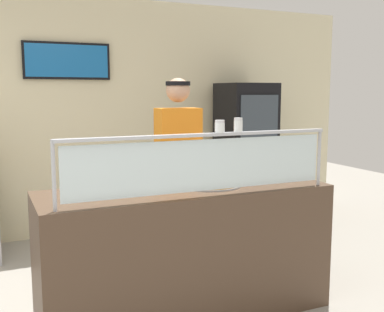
{
  "coord_description": "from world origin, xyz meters",
  "views": [
    {
      "loc": [
        -0.25,
        -2.67,
        1.64
      ],
      "look_at": [
        1.12,
        0.39,
        1.18
      ],
      "focal_mm": 43.45,
      "sensor_mm": 36.0,
      "label": 1
    }
  ],
  "objects_px": {
    "pizza_server": "(212,181)",
    "drink_fridge": "(245,154)",
    "parmesan_shaker": "(220,127)",
    "worker_figure": "(179,164)",
    "pepper_flake_shaker": "(238,126)",
    "pizza_tray": "(210,183)"
  },
  "relations": [
    {
      "from": "pizza_tray",
      "to": "drink_fridge",
      "type": "bearing_deg",
      "value": 52.81
    },
    {
      "from": "pizza_server",
      "to": "worker_figure",
      "type": "distance_m",
      "value": 0.74
    },
    {
      "from": "pizza_server",
      "to": "drink_fridge",
      "type": "bearing_deg",
      "value": 49.53
    },
    {
      "from": "pizza_server",
      "to": "pizza_tray",
      "type": "bearing_deg",
      "value": 101.74
    },
    {
      "from": "pizza_server",
      "to": "drink_fridge",
      "type": "relative_size",
      "value": 0.16
    },
    {
      "from": "pizza_tray",
      "to": "worker_figure",
      "type": "height_order",
      "value": "worker_figure"
    },
    {
      "from": "worker_figure",
      "to": "pepper_flake_shaker",
      "type": "bearing_deg",
      "value": -89.65
    },
    {
      "from": "pizza_server",
      "to": "pepper_flake_shaker",
      "type": "bearing_deg",
      "value": -83.51
    },
    {
      "from": "pizza_server",
      "to": "pepper_flake_shaker",
      "type": "distance_m",
      "value": 0.52
    },
    {
      "from": "pizza_server",
      "to": "parmesan_shaker",
      "type": "bearing_deg",
      "value": -110.44
    },
    {
      "from": "pepper_flake_shaker",
      "to": "pizza_tray",
      "type": "bearing_deg",
      "value": 100.51
    },
    {
      "from": "parmesan_shaker",
      "to": "drink_fridge",
      "type": "bearing_deg",
      "value": 55.46
    },
    {
      "from": "parmesan_shaker",
      "to": "drink_fridge",
      "type": "relative_size",
      "value": 0.05
    },
    {
      "from": "parmesan_shaker",
      "to": "drink_fridge",
      "type": "xyz_separation_m",
      "value": [
        1.51,
        2.19,
        -0.54
      ]
    },
    {
      "from": "pizza_server",
      "to": "parmesan_shaker",
      "type": "height_order",
      "value": "parmesan_shaker"
    },
    {
      "from": "pizza_tray",
      "to": "worker_figure",
      "type": "distance_m",
      "value": 0.72
    },
    {
      "from": "pizza_tray",
      "to": "pizza_server",
      "type": "relative_size",
      "value": 1.7
    },
    {
      "from": "drink_fridge",
      "to": "pizza_server",
      "type": "bearing_deg",
      "value": -126.79
    },
    {
      "from": "parmesan_shaker",
      "to": "worker_figure",
      "type": "distance_m",
      "value": 1.11
    },
    {
      "from": "parmesan_shaker",
      "to": "pepper_flake_shaker",
      "type": "relative_size",
      "value": 0.87
    },
    {
      "from": "pepper_flake_shaker",
      "to": "worker_figure",
      "type": "xyz_separation_m",
      "value": [
        -0.01,
        1.03,
        -0.41
      ]
    },
    {
      "from": "pepper_flake_shaker",
      "to": "drink_fridge",
      "type": "distance_m",
      "value": 2.64
    }
  ]
}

